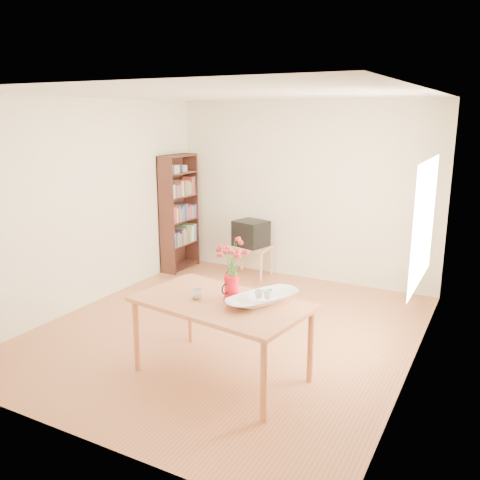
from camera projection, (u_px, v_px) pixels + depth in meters
The scene contains 11 objects.
room at pixel (230, 219), 5.47m from camera, with size 4.50×4.50×4.50m.
table at pixel (221, 308), 4.64m from camera, with size 1.68×1.11×0.75m.
tv_stand at pixel (251, 250), 7.71m from camera, with size 0.60×0.45×0.46m.
bookshelf at pixel (179, 217), 7.93m from camera, with size 0.28×0.70×1.80m.
pitcher at pixel (232, 288), 4.64m from camera, with size 0.15×0.23×0.23m.
flowers at pixel (231, 257), 4.56m from camera, with size 0.26×0.26×0.37m, color red, non-canonical shape.
mug at pixel (197, 294), 4.67m from camera, with size 0.11×0.11×0.09m, color white.
bowl at pixel (263, 279), 4.52m from camera, with size 0.48×0.48×0.45m, color white.
teacup_a at pixel (259, 283), 4.55m from camera, with size 0.07×0.07×0.06m, color white.
teacup_b at pixel (268, 283), 4.53m from camera, with size 0.08×0.08×0.07m, color white.
television at pixel (251, 233), 7.65m from camera, with size 0.53×0.51×0.38m.
Camera 1 is at (2.64, -4.68, 2.41)m, focal length 38.00 mm.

